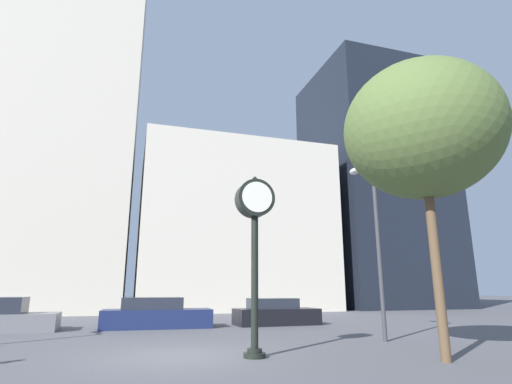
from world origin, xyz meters
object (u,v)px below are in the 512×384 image
Objects in this scene: car_navy at (156,315)px; street_lamp_right at (370,216)px; car_black at (276,314)px; bare_tree at (422,131)px; street_clock at (255,223)px.

street_lamp_right is at bearing -41.47° from car_navy.
car_black is 12.05m from bare_tree.
car_navy is 1.19× the size of car_black.
bare_tree is at bearing -58.49° from car_navy.
bare_tree is at bearing -102.97° from street_lamp_right.
car_navy is at bearing 177.92° from car_black.
bare_tree is (0.34, -10.83, 5.28)m from car_black.
street_clock is at bearing -75.42° from car_navy.
street_lamp_right is 0.83× the size of bare_tree.
street_clock is at bearing -114.48° from car_black.
street_clock is 0.61× the size of bare_tree.
street_clock reaches higher than car_navy.
bare_tree reaches higher than car_navy.
car_black is 0.53× the size of bare_tree.
street_clock is 5.15m from bare_tree.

